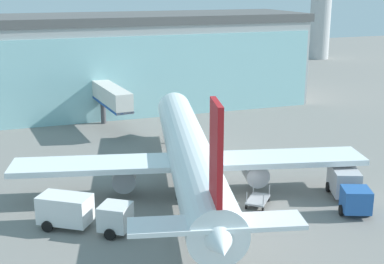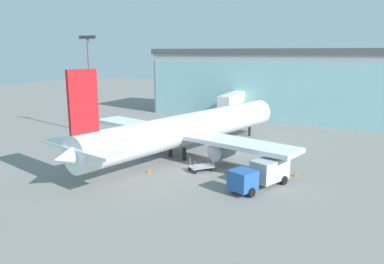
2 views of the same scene
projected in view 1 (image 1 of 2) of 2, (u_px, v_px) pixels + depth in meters
ground at (249, 205)px, 46.26m from camera, size 240.00×240.00×0.00m
terminal_building at (131, 61)px, 81.02m from camera, size 53.84×16.93×14.01m
jet_bridge at (111, 97)px, 68.08m from camera, size 3.06×11.52×5.83m
airplane at (189, 154)px, 48.51m from camera, size 31.39×38.46×11.78m
catering_truck at (81, 212)px, 41.27m from camera, size 7.22×6.03×2.65m
fuel_truck at (347, 186)px, 46.43m from camera, size 4.83×7.59×2.65m
baggage_cart at (258, 200)px, 46.03m from camera, size 3.05×3.16×1.50m
safety_cone_nose at (218, 227)px, 41.46m from camera, size 0.36×0.36×0.55m
safety_cone_wingtip at (337, 177)px, 51.96m from camera, size 0.36×0.36×0.55m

